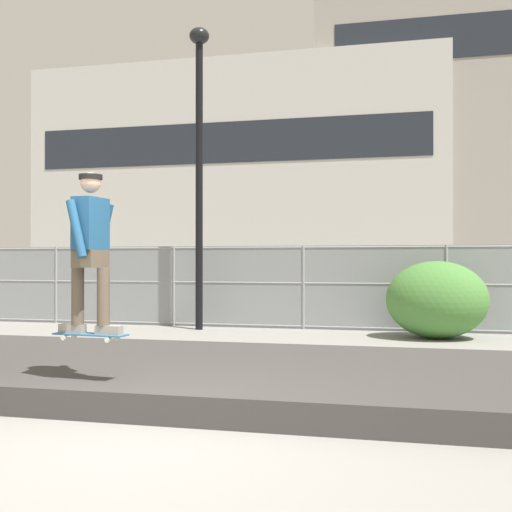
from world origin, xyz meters
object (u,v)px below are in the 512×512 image
street_lamp (199,141)px  parked_car_mid (383,288)px  skateboard (90,335)px  skater (91,243)px  shrub_left (437,300)px  parked_car_near (162,285)px

street_lamp → parked_car_mid: 5.84m
skateboard → parked_car_mid: (2.61, 10.17, 0.08)m
skateboard → parked_car_mid: size_ratio=0.18×
skateboard → street_lamp: bearing=99.9°
street_lamp → skater: bearing=-80.1°
skateboard → shrub_left: (3.74, 6.87, 0.00)m
parked_car_mid → parked_car_near: bearing=178.6°
street_lamp → parked_car_near: 4.92m
street_lamp → shrub_left: (5.02, -0.47, -3.40)m
street_lamp → parked_car_near: (-2.07, 2.98, -3.32)m
skater → parked_car_mid: (2.61, 10.17, -0.86)m
skateboard → parked_car_near: 10.85m
skater → parked_car_near: skater is taller
street_lamp → shrub_left: size_ratio=3.41×
skateboard → shrub_left: bearing=61.4°
skateboard → shrub_left: size_ratio=0.42×
parked_car_near → shrub_left: bearing=-25.9°
parked_car_near → parked_car_mid: (5.95, -0.15, 0.00)m
skater → street_lamp: size_ratio=0.25×
street_lamp → parked_car_near: bearing=124.8°
skater → street_lamp: street_lamp is taller
street_lamp → parked_car_near: street_lamp is taller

